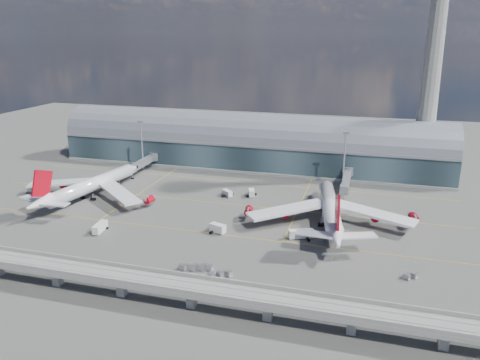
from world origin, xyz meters
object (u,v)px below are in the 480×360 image
(service_truck_1, at_px, (218,228))
(service_truck_4, at_px, (252,193))
(airliner_left, at_px, (89,186))
(service_truck_2, at_px, (301,234))
(cargo_train_0, at_px, (220,274))
(floodlight_mast_left, at_px, (142,144))
(airliner_right, at_px, (330,210))
(floodlight_mast_right, at_px, (344,158))
(service_truck_5, at_px, (227,193))
(cargo_train_2, at_px, (410,276))
(control_tower, at_px, (432,68))
(service_truck_0, at_px, (100,227))
(cargo_train_1, at_px, (196,267))
(service_truck_3, at_px, (324,217))

(service_truck_1, distance_m, service_truck_4, 40.66)
(airliner_left, xyz_separation_m, service_truck_2, (92.56, -15.78, -4.01))
(service_truck_2, bearing_deg, cargo_train_0, 127.40)
(floodlight_mast_left, relative_size, service_truck_2, 2.88)
(airliner_right, bearing_deg, floodlight_mast_right, 78.96)
(service_truck_2, relative_size, service_truck_5, 1.63)
(airliner_left, distance_m, cargo_train_2, 131.64)
(service_truck_1, height_order, cargo_train_0, service_truck_1)
(service_truck_4, bearing_deg, service_truck_1, -110.67)
(control_tower, distance_m, airliner_right, 93.95)
(airliner_right, height_order, service_truck_2, airliner_right)
(airliner_left, xyz_separation_m, service_truck_0, (23.32, -29.77, -4.01))
(cargo_train_1, bearing_deg, cargo_train_2, -62.73)
(service_truck_2, bearing_deg, floodlight_mast_left, 32.64)
(floodlight_mast_right, relative_size, service_truck_4, 4.57)
(service_truck_4, xyz_separation_m, cargo_train_1, (0.84, -68.06, -0.61))
(service_truck_0, bearing_deg, service_truck_4, 44.87)
(service_truck_5, bearing_deg, cargo_train_2, -83.57)
(floodlight_mast_left, height_order, service_truck_5, floodlight_mast_left)
(service_truck_3, bearing_deg, cargo_train_1, -126.02)
(service_truck_0, xyz_separation_m, cargo_train_2, (103.61, -4.80, -0.83))
(control_tower, bearing_deg, airliner_right, -116.39)
(floodlight_mast_left, bearing_deg, control_tower, 11.72)
(cargo_train_0, bearing_deg, cargo_train_1, 104.12)
(control_tower, height_order, airliner_left, control_tower)
(service_truck_4, distance_m, service_truck_5, 10.42)
(floodlight_mast_right, relative_size, cargo_train_0, 3.56)
(service_truck_1, bearing_deg, control_tower, -20.50)
(service_truck_1, bearing_deg, service_truck_3, -39.90)
(service_truck_4, bearing_deg, airliner_right, -50.05)
(airliner_right, distance_m, service_truck_5, 49.43)
(service_truck_3, bearing_deg, airliner_left, 178.68)
(service_truck_0, distance_m, cargo_train_1, 46.12)
(cargo_train_0, xyz_separation_m, cargo_train_1, (-8.05, 2.07, 0.04))
(service_truck_2, distance_m, cargo_train_1, 40.62)
(floodlight_mast_right, xyz_separation_m, service_truck_3, (-3.59, -42.23, -12.33))
(service_truck_0, height_order, service_truck_3, service_truck_0)
(cargo_train_1, height_order, cargo_train_2, cargo_train_1)
(service_truck_4, height_order, cargo_train_2, service_truck_4)
(airliner_left, bearing_deg, service_truck_1, -7.46)
(airliner_right, bearing_deg, service_truck_1, -162.53)
(airliner_left, distance_m, service_truck_1, 66.63)
(floodlight_mast_left, height_order, floodlight_mast_right, same)
(service_truck_5, bearing_deg, floodlight_mast_right, -17.75)
(control_tower, relative_size, service_truck_0, 13.19)
(airliner_left, relative_size, cargo_train_2, 14.18)
(airliner_left, height_order, service_truck_4, airliner_left)
(floodlight_mast_left, relative_size, cargo_train_2, 5.64)
(cargo_train_0, distance_m, cargo_train_2, 54.54)
(floodlight_mast_left, distance_m, service_truck_2, 109.52)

